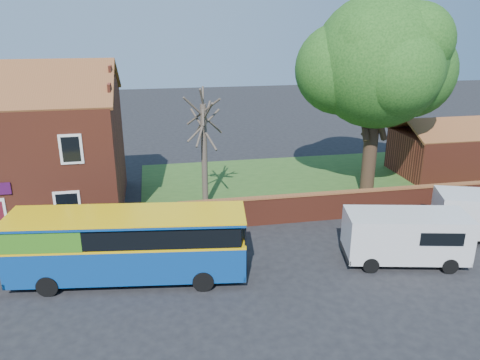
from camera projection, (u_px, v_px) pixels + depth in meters
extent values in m
plane|color=black|center=(138.00, 313.00, 17.83)|extent=(120.00, 120.00, 0.00)
cube|color=#426B28|center=(334.00, 181.00, 32.18)|extent=(26.00, 12.00, 0.04)
cube|color=maroon|center=(10.00, 157.00, 26.20)|extent=(12.00, 8.00, 6.50)
cube|color=brown|center=(7.00, 76.00, 26.65)|extent=(12.30, 4.08, 2.16)
cube|color=maroon|center=(374.00, 203.00, 26.37)|extent=(22.00, 0.30, 1.50)
cube|color=brown|center=(376.00, 190.00, 26.11)|extent=(22.00, 0.38, 0.10)
cube|color=maroon|center=(455.00, 153.00, 33.28)|extent=(8.00, 5.00, 3.00)
cube|color=brown|center=(471.00, 129.00, 31.44)|extent=(8.20, 2.56, 1.24)
cube|color=brown|center=(448.00, 121.00, 33.76)|extent=(8.20, 2.56, 1.24)
cube|color=navy|center=(129.00, 255.00, 19.85)|extent=(10.01, 3.68, 1.56)
cube|color=#E4B00C|center=(128.00, 238.00, 19.60)|extent=(10.04, 3.70, 0.10)
cube|color=black|center=(127.00, 228.00, 19.44)|extent=(9.63, 3.65, 0.78)
cube|color=#39801C|center=(48.00, 230.00, 19.26)|extent=(3.62, 2.89, 0.83)
cube|color=navy|center=(126.00, 217.00, 19.27)|extent=(10.01, 3.68, 0.14)
cube|color=#E4B00C|center=(126.00, 215.00, 19.25)|extent=(10.06, 3.73, 0.06)
cylinder|color=black|center=(48.00, 286.00, 18.83)|extent=(0.91, 0.39, 0.88)
cylinder|color=black|center=(64.00, 258.00, 20.98)|extent=(0.91, 0.39, 0.88)
cylinder|color=black|center=(203.00, 281.00, 19.18)|extent=(0.91, 0.39, 0.88)
cylinder|color=black|center=(204.00, 254.00, 21.33)|extent=(0.91, 0.39, 0.88)
cube|color=silver|center=(406.00, 235.00, 21.16)|extent=(5.72, 3.22, 2.05)
cube|color=black|center=(461.00, 229.00, 21.01)|extent=(0.46, 1.81, 0.81)
cube|color=black|center=(461.00, 254.00, 21.41)|extent=(0.54, 2.13, 0.26)
cylinder|color=black|center=(371.00, 265.00, 20.56)|extent=(0.74, 0.36, 0.71)
cylinder|color=black|center=(360.00, 244.00, 22.48)|extent=(0.74, 0.36, 0.71)
cylinder|color=black|center=(450.00, 266.00, 20.49)|extent=(0.74, 0.36, 0.71)
cylinder|color=black|center=(433.00, 245.00, 22.42)|extent=(0.74, 0.36, 0.71)
cylinder|color=black|center=(459.00, 239.00, 22.99)|extent=(0.75, 0.44, 0.71)
cylinder|color=black|center=(448.00, 222.00, 24.90)|extent=(0.75, 0.44, 0.71)
cylinder|color=black|center=(370.00, 154.00, 29.45)|extent=(0.87, 0.87, 5.02)
sphere|color=#3C7B26|center=(378.00, 62.00, 27.58)|extent=(7.85, 7.85, 7.85)
sphere|color=#3C7B26|center=(409.00, 71.00, 28.60)|extent=(5.67, 5.67, 5.67)
sphere|color=#3C7B26|center=(341.00, 69.00, 27.96)|extent=(5.45, 5.45, 5.45)
cylinder|color=#4C4238|center=(204.00, 157.00, 26.87)|extent=(0.35, 0.35, 6.13)
cylinder|color=#4C4238|center=(203.00, 120.00, 26.15)|extent=(0.36, 2.99, 2.41)
cylinder|color=#4C4238|center=(203.00, 123.00, 26.22)|extent=(1.56, 2.21, 2.20)
cylinder|color=#4C4238|center=(203.00, 116.00, 26.07)|extent=(2.51, 1.15, 2.44)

